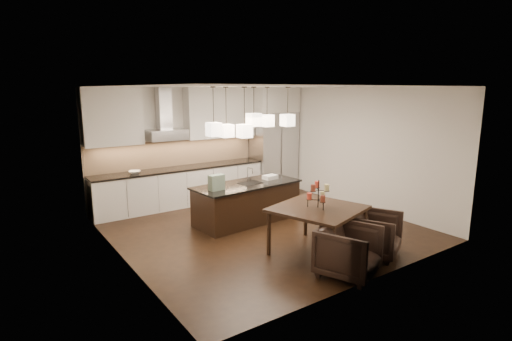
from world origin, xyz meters
TOP-DOWN VIEW (x-y plane):
  - floor at (0.00, 0.00)m, footprint 5.50×5.50m
  - ceiling at (0.00, 0.00)m, footprint 5.50×5.50m
  - wall_back at (0.00, 2.76)m, footprint 5.50×0.02m
  - wall_front at (0.00, -2.76)m, footprint 5.50×0.02m
  - wall_left at (-2.76, 0.00)m, footprint 0.02×5.50m
  - wall_right at (2.76, 0.00)m, footprint 0.02×5.50m
  - refrigerator at (2.10, 2.38)m, footprint 1.20×0.72m
  - fridge_panel at (2.10, 2.38)m, footprint 1.26×0.72m
  - lower_cabinets at (-0.62, 2.43)m, footprint 4.21×0.62m
  - countertop at (-0.62, 2.43)m, footprint 4.21×0.66m
  - backsplash at (-0.62, 2.73)m, footprint 4.21×0.02m
  - upper_cab_left at (-2.10, 2.57)m, footprint 1.25×0.35m
  - upper_cab_right at (0.55, 2.57)m, footprint 1.85×0.35m
  - hood_canopy at (-0.93, 2.48)m, footprint 0.90×0.52m
  - hood_chimney at (-0.93, 2.59)m, footprint 0.30×0.28m
  - fruit_bowl at (-1.75, 2.38)m, footprint 0.32×0.32m
  - island_body at (-0.00, 0.53)m, footprint 2.29×1.06m
  - island_top at (-0.00, 0.53)m, footprint 2.36×1.14m
  - faucet at (0.08, 0.62)m, footprint 0.11×0.22m
  - tote_bag at (-0.79, 0.41)m, footprint 0.31×0.18m
  - food_container at (0.65, 0.59)m, footprint 0.32×0.24m
  - dining_table at (0.06, -1.54)m, footprint 1.66×1.66m
  - candelabra at (0.06, -1.54)m, footprint 0.48×0.48m
  - candle_a at (0.20, -1.50)m, footprint 0.10×0.10m
  - candle_b at (-0.05, -1.44)m, footprint 0.10×0.10m
  - candle_c at (0.02, -1.69)m, footprint 0.10×0.10m
  - candle_d at (0.14, -1.42)m, footprint 0.10×0.10m
  - candle_e at (-0.08, -1.56)m, footprint 0.10×0.10m
  - candle_f at (0.12, -1.67)m, footprint 0.10×0.10m
  - armchair_left at (-0.16, -2.44)m, footprint 1.07×1.09m
  - armchair_right at (0.78, -2.16)m, footprint 1.07×1.08m
  - pendant_a at (-0.79, 0.48)m, footprint 0.24×0.24m
  - pendant_b at (-0.38, 0.71)m, footprint 0.24×0.24m
  - pendant_c at (0.11, 0.43)m, footprint 0.24×0.24m
  - pendant_d at (0.71, 0.80)m, footprint 0.24×0.24m
  - pendant_e at (1.06, 0.53)m, footprint 0.24×0.24m
  - pendant_f at (-0.22, 0.28)m, footprint 0.24×0.24m

SIDE VIEW (x-z plane):
  - floor at x=0.00m, z-range -0.02..0.00m
  - armchair_right at x=0.78m, z-range 0.00..0.74m
  - armchair_left at x=-0.16m, z-range 0.00..0.76m
  - island_body at x=0.00m, z-range 0.00..0.78m
  - dining_table at x=0.06m, z-range 0.00..0.80m
  - lower_cabinets at x=-0.62m, z-range 0.00..0.88m
  - island_top at x=0.00m, z-range 0.78..0.82m
  - food_container at x=0.65m, z-range 0.82..0.91m
  - countertop at x=-0.62m, z-range 0.88..0.92m
  - fruit_bowl at x=-1.75m, z-range 0.92..0.98m
  - tote_bag at x=-0.79m, z-range 0.82..1.12m
  - faucet at x=0.08m, z-range 0.82..1.16m
  - candle_a at x=0.20m, z-range 0.94..1.05m
  - candle_b at x=-0.05m, z-range 0.94..1.05m
  - candle_c at x=0.02m, z-range 0.94..1.05m
  - candelabra at x=0.06m, z-range 0.80..1.27m
  - refrigerator at x=2.10m, z-range 0.00..2.15m
  - candle_d at x=0.14m, z-range 1.11..1.22m
  - candle_e at x=-0.08m, z-range 1.11..1.22m
  - candle_f at x=0.12m, z-range 1.11..1.22m
  - backsplash at x=-0.62m, z-range 0.92..1.55m
  - wall_back at x=0.00m, z-range 0.00..2.80m
  - wall_front at x=0.00m, z-range 0.00..2.80m
  - wall_left at x=-2.76m, z-range 0.00..2.80m
  - wall_right at x=2.76m, z-range 0.00..2.80m
  - hood_canopy at x=-0.93m, z-range 1.60..1.84m
  - pendant_b at x=-0.38m, z-range 1.80..2.06m
  - pendant_f at x=-0.22m, z-range 1.82..2.08m
  - pendant_a at x=-0.79m, z-range 1.87..2.13m
  - pendant_d at x=0.71m, z-range 1.95..2.21m
  - pendant_e at x=1.06m, z-range 1.96..2.22m
  - pendant_c at x=0.11m, z-range 2.01..2.27m
  - upper_cab_left at x=-2.10m, z-range 1.55..2.80m
  - upper_cab_right at x=0.55m, z-range 1.55..2.80m
  - hood_chimney at x=-0.93m, z-range 1.84..2.80m
  - fridge_panel at x=2.10m, z-range 2.15..2.80m
  - ceiling at x=0.00m, z-range 2.80..2.82m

